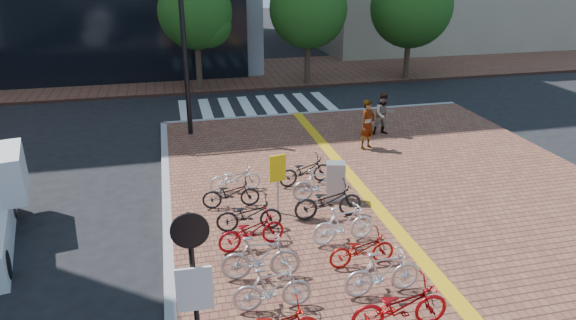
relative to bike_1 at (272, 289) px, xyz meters
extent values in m
plane|color=black|center=(1.91, 1.40, -0.65)|extent=(120.00, 120.00, 0.00)
cube|color=gray|center=(4.91, 13.40, -0.58)|extent=(14.00, 0.25, 0.15)
cube|color=brown|center=(1.91, 22.40, -0.58)|extent=(70.00, 8.00, 0.15)
cube|color=silver|center=(-1.09, 15.40, -0.65)|extent=(0.50, 4.00, 0.01)
cube|color=silver|center=(-0.09, 15.40, -0.65)|extent=(0.50, 4.00, 0.01)
cube|color=silver|center=(0.91, 15.40, -0.65)|extent=(0.50, 4.00, 0.01)
cube|color=silver|center=(1.91, 15.40, -0.65)|extent=(0.50, 4.00, 0.01)
cube|color=silver|center=(2.91, 15.40, -0.65)|extent=(0.50, 4.00, 0.01)
cube|color=silver|center=(3.91, 15.40, -0.65)|extent=(0.50, 4.00, 0.01)
cube|color=silver|center=(4.91, 15.40, -0.65)|extent=(0.50, 4.00, 0.01)
cube|color=silver|center=(5.91, 15.40, -0.65)|extent=(0.50, 4.00, 0.01)
cylinder|color=#38281E|center=(-0.09, 18.90, 0.80)|extent=(0.32, 0.32, 2.60)
sphere|color=#194714|center=(-0.09, 18.90, 3.55)|extent=(3.80, 3.80, 3.80)
sphere|color=#194714|center=(0.51, 18.60, 2.95)|extent=(2.40, 2.40, 2.40)
cylinder|color=#38281E|center=(5.91, 18.90, 0.80)|extent=(0.32, 0.32, 2.60)
sphere|color=#194714|center=(5.91, 18.90, 3.55)|extent=(4.20, 4.20, 4.20)
sphere|color=#194714|center=(6.51, 18.60, 2.95)|extent=(2.40, 2.40, 2.40)
cylinder|color=#38281E|center=(11.91, 18.90, 0.80)|extent=(0.32, 0.32, 2.60)
sphere|color=#194714|center=(11.91, 18.90, 3.55)|extent=(4.60, 4.60, 4.60)
sphere|color=#194714|center=(12.51, 18.60, 2.95)|extent=(2.40, 2.40, 2.40)
imported|color=#B8B9BE|center=(0.00, 0.00, 0.00)|extent=(1.69, 0.54, 1.01)
imported|color=#A4A4A8|center=(-0.04, 1.12, 0.04)|extent=(1.87, 0.71, 1.09)
imported|color=#A00B11|center=(-0.02, 2.50, -0.04)|extent=(1.84, 0.95, 0.92)
imported|color=black|center=(0.06, 3.35, -0.04)|extent=(1.79, 0.73, 0.92)
imported|color=black|center=(-0.24, 4.79, -0.07)|extent=(1.69, 0.66, 0.87)
imported|color=silver|center=(0.03, 5.88, -0.09)|extent=(1.61, 0.62, 0.83)
imported|color=#AF0C11|center=(2.31, -1.15, 0.03)|extent=(2.01, 0.71, 1.06)
imported|color=silver|center=(2.42, -0.04, 0.03)|extent=(1.78, 0.55, 1.06)
imported|color=#9D100B|center=(2.39, 1.11, -0.08)|extent=(1.64, 0.61, 0.85)
imported|color=white|center=(2.30, 2.19, 0.01)|extent=(1.76, 0.66, 1.03)
imported|color=black|center=(2.32, 3.53, 0.01)|extent=(1.95, 0.69, 1.02)
imported|color=#ABABB0|center=(2.40, 4.68, 0.00)|extent=(1.68, 0.48, 1.01)
imported|color=black|center=(2.28, 5.85, -0.04)|extent=(1.84, 0.89, 0.93)
imported|color=gray|center=(5.38, 8.44, 0.43)|extent=(0.81, 0.72, 1.87)
imported|color=#4C5160|center=(6.60, 9.80, 0.35)|extent=(0.83, 0.65, 1.70)
cube|color=#B9B9BE|center=(2.86, 4.57, 0.09)|extent=(0.63, 0.53, 1.19)
cylinder|color=#B7B7BC|center=(1.01, 4.13, 0.37)|extent=(0.08, 0.08, 1.74)
cube|color=yellow|center=(1.01, 4.08, 0.90)|extent=(0.48, 0.15, 0.77)
cylinder|color=black|center=(-1.59, -1.52, 1.12)|extent=(0.09, 0.09, 3.24)
cylinder|color=black|center=(-1.59, -1.59, 2.47)|extent=(0.61, 0.06, 0.61)
cube|color=silver|center=(-1.59, -1.59, 1.39)|extent=(0.60, 0.06, 0.81)
cylinder|color=black|center=(-1.02, 11.66, 2.74)|extent=(0.19, 0.19, 6.48)
cylinder|color=black|center=(-6.40, 5.81, -0.30)|extent=(0.35, 0.73, 0.70)
cylinder|color=black|center=(-5.79, 2.68, -0.30)|extent=(0.35, 0.73, 0.70)
camera|label=1|loc=(-1.70, -8.61, 6.45)|focal=32.00mm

